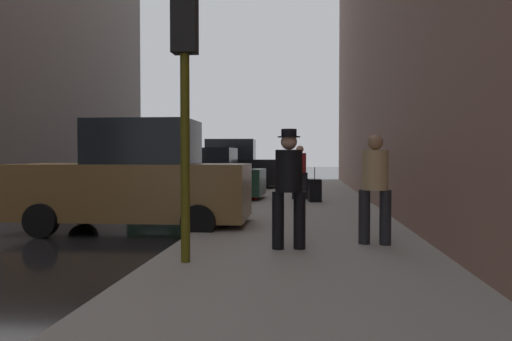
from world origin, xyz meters
TOP-DOWN VIEW (x-y plane):
  - ground_plane at (0.00, 0.00)m, footprint 120.00×120.00m
  - sidewalk at (6.00, 0.00)m, footprint 4.00×40.00m
  - parked_bronze_suv at (2.65, 0.08)m, footprint 4.63×2.12m
  - parked_dark_green_sedan at (2.65, 6.22)m, footprint 4.26×2.17m
  - parked_black_suv at (2.65, 11.90)m, footprint 4.65×2.17m
  - fire_hydrant at (4.45, 5.80)m, footprint 0.42×0.22m
  - traffic_light at (4.50, -3.38)m, footprint 0.32×0.32m
  - pedestrian_in_red_jacket at (5.87, 6.20)m, footprint 0.50×0.41m
  - pedestrian_with_fedora at (5.81, -2.35)m, footprint 0.52×0.45m
  - pedestrian_in_tan_coat at (7.13, -1.83)m, footprint 0.52×0.46m
  - rolling_suitcase at (6.33, 5.42)m, footprint 0.42×0.60m

SIDE VIEW (x-z plane):
  - ground_plane at x=0.00m, z-range 0.00..0.00m
  - sidewalk at x=6.00m, z-range 0.00..0.15m
  - rolling_suitcase at x=6.33m, z-range -0.03..1.01m
  - fire_hydrant at x=4.45m, z-range 0.15..0.85m
  - parked_dark_green_sedan at x=2.65m, z-range -0.05..1.74m
  - parked_bronze_suv at x=2.65m, z-range -0.09..2.16m
  - parked_black_suv at x=2.65m, z-range -0.09..2.16m
  - pedestrian_in_red_jacket at x=5.87m, z-range 0.25..1.96m
  - pedestrian_in_tan_coat at x=7.13m, z-range 0.25..1.96m
  - pedestrian_with_fedora at x=5.81m, z-range 0.25..2.02m
  - traffic_light at x=4.50m, z-range 0.96..4.56m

